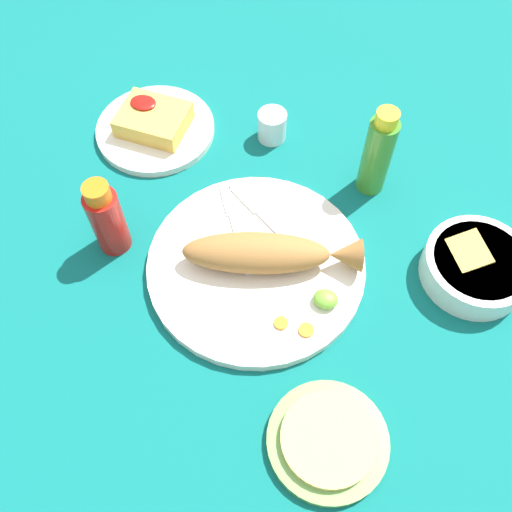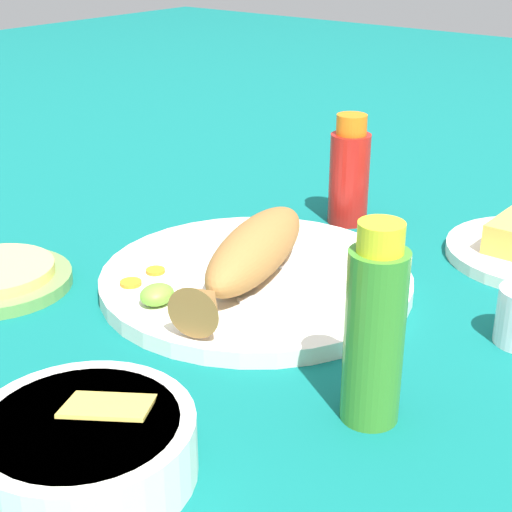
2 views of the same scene
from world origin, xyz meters
name	(u,v)px [view 1 (image 1 of 2)]	position (x,y,z in m)	size (l,w,h in m)	color
ground_plane	(256,268)	(0.00, 0.00, 0.00)	(4.00, 4.00, 0.00)	#0C605B
main_plate	(256,265)	(0.00, 0.00, 0.01)	(0.35, 0.35, 0.02)	white
fried_fish	(268,253)	(-0.02, -0.01, 0.05)	(0.28, 0.14, 0.06)	#996633
fork_near	(233,220)	(0.06, -0.06, 0.02)	(0.11, 0.16, 0.00)	silver
fork_far	(262,215)	(0.02, -0.09, 0.02)	(0.16, 0.11, 0.00)	silver
carrot_slice_near	(281,323)	(-0.07, 0.09, 0.02)	(0.02, 0.02, 0.00)	orange
carrot_slice_mid	(306,330)	(-0.11, 0.09, 0.02)	(0.02, 0.02, 0.00)	orange
lime_wedge_main	(326,299)	(-0.12, 0.03, 0.03)	(0.04, 0.03, 0.02)	#6BB233
hot_sauce_bottle_red	(107,219)	(0.23, 0.03, 0.07)	(0.05, 0.05, 0.15)	#B21914
hot_sauce_bottle_green	(378,154)	(-0.13, -0.23, 0.08)	(0.05, 0.05, 0.17)	#3D8428
salt_cup	(272,127)	(0.07, -0.28, 0.02)	(0.05, 0.05, 0.06)	silver
side_plate_fries	(156,129)	(0.27, -0.22, 0.01)	(0.22, 0.22, 0.01)	white
fries_pile	(153,119)	(0.27, -0.22, 0.03)	(0.12, 0.10, 0.04)	gold
guacamole_bowl	(476,266)	(-0.33, -0.10, 0.03)	(0.16, 0.16, 0.06)	white
tortilla_plate	(328,441)	(-0.18, 0.23, 0.01)	(0.17, 0.17, 0.01)	#6B9E4C
tortilla_stack	(329,439)	(-0.18, 0.23, 0.02)	(0.13, 0.13, 0.01)	#E0C666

